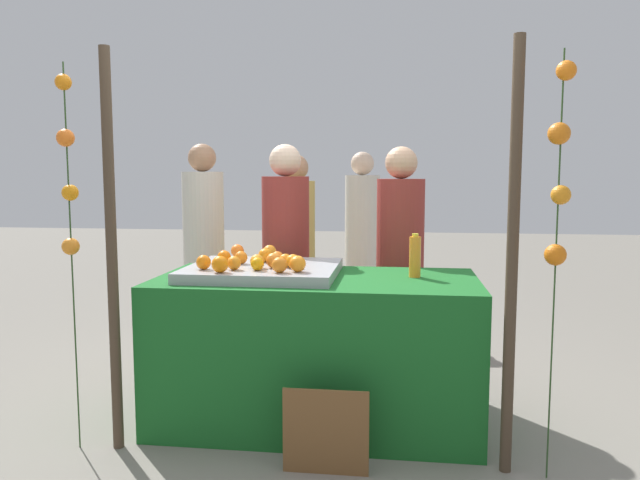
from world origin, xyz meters
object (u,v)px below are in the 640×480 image
object	(u,v)px
chalkboard_sign	(326,433)
vendor_left	(286,270)
juice_bottle	(415,256)
vendor_right	(400,273)
orange_1	(257,261)
stall_counter	(317,350)
orange_0	(224,257)

from	to	relation	value
chalkboard_sign	vendor_left	world-z (taller)	vendor_left
juice_bottle	vendor_right	world-z (taller)	vendor_right
juice_bottle	vendor_left	distance (m)	1.14
juice_bottle	vendor_left	xyz separation A→B (m)	(-0.89, 0.69, -0.21)
orange_1	juice_bottle	distance (m)	0.91
stall_counter	vendor_right	bearing A→B (deg)	58.77
orange_1	juice_bottle	world-z (taller)	juice_bottle
vendor_left	stall_counter	bearing A→B (deg)	-66.97
stall_counter	chalkboard_sign	bearing A→B (deg)	-78.26
orange_0	chalkboard_sign	size ratio (longest dim) A/B	0.19
stall_counter	juice_bottle	world-z (taller)	juice_bottle
orange_1	vendor_left	size ratio (longest dim) A/B	0.05
chalkboard_sign	vendor_right	size ratio (longest dim) A/B	0.26
orange_1	vendor_left	xyz separation A→B (m)	(0.00, 0.87, -0.19)
orange_1	vendor_left	bearing A→B (deg)	89.98
orange_0	vendor_right	size ratio (longest dim) A/B	0.05
stall_counter	orange_1	distance (m)	0.63
juice_bottle	orange_1	bearing A→B (deg)	-168.68
orange_1	vendor_right	xyz separation A→B (m)	(0.80, 0.89, -0.20)
orange_1	chalkboard_sign	distance (m)	1.03
orange_1	vendor_left	distance (m)	0.89
juice_bottle	stall_counter	bearing A→B (deg)	-172.32
stall_counter	orange_1	world-z (taller)	orange_1
orange_0	vendor_left	bearing A→B (deg)	71.68
stall_counter	vendor_left	distance (m)	0.90
orange_0	orange_1	xyz separation A→B (m)	(0.24, -0.15, 0.00)
chalkboard_sign	orange_1	bearing A→B (deg)	131.10
vendor_right	orange_0	bearing A→B (deg)	-144.63
stall_counter	chalkboard_sign	distance (m)	0.68
juice_bottle	chalkboard_sign	distance (m)	1.13
vendor_left	orange_1	bearing A→B (deg)	-90.02
chalkboard_sign	vendor_right	bearing A→B (deg)	76.15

